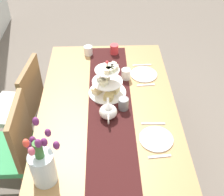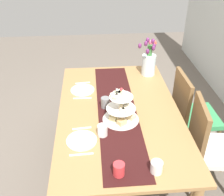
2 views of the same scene
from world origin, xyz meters
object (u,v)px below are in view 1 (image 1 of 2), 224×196
at_px(tiered_cake_stand, 107,83).
at_px(mug_grey, 123,104).
at_px(fork_left, 159,156).
at_px(dinner_plate_left, 156,139).
at_px(fork_right, 146,85).
at_px(chair_left, 10,148).
at_px(teapot, 108,111).
at_px(cream_jug, 88,51).
at_px(dinner_plate_right, 144,74).
at_px(dining_table, 108,112).
at_px(tulip_vase, 42,164).
at_px(knife_right, 142,65).
at_px(knife_left, 153,124).
at_px(mug_white_text, 126,74).
at_px(mug_orange, 114,49).
at_px(chair_right, 22,104).

distance_m(tiered_cake_stand, mug_grey, 0.23).
relative_size(fork_left, mug_grey, 1.58).
xyz_separation_m(dinner_plate_left, fork_right, (0.59, 0.00, -0.00)).
height_order(chair_left, tiered_cake_stand, tiered_cake_stand).
distance_m(teapot, cream_jug, 0.87).
bearing_deg(dinner_plate_right, dining_table, 139.06).
bearing_deg(tulip_vase, knife_right, -31.15).
relative_size(knife_left, mug_grey, 1.79).
height_order(dining_table, dinner_plate_left, dinner_plate_left).
bearing_deg(fork_left, mug_white_text, 10.95).
bearing_deg(dining_table, mug_white_text, -26.66).
relative_size(dinner_plate_left, knife_left, 1.35).
height_order(teapot, fork_right, teapot).
distance_m(cream_jug, fork_right, 0.69).
height_order(teapot, dinner_plate_left, teapot).
height_order(knife_left, mug_grey, mug_grey).
xyz_separation_m(tiered_cake_stand, knife_left, (-0.35, -0.32, -0.10)).
bearing_deg(mug_orange, chair_left, 138.61).
bearing_deg(tulip_vase, mug_white_text, -29.30).
xyz_separation_m(cream_jug, dinner_plate_right, (-0.34, -0.49, -0.04)).
xyz_separation_m(dining_table, mug_white_text, (0.32, -0.16, 0.13)).
bearing_deg(dining_table, knife_left, -124.36).
bearing_deg(mug_grey, cream_jug, 20.43).
xyz_separation_m(chair_left, knife_right, (0.74, -1.07, 0.22)).
xyz_separation_m(cream_jug, fork_left, (-1.22, -0.49, -0.04)).
bearing_deg(mug_orange, mug_white_text, -168.12).
xyz_separation_m(chair_right, tiered_cake_stand, (-0.13, -0.75, 0.32)).
bearing_deg(chair_right, knife_right, -76.64).
bearing_deg(tulip_vase, fork_right, -38.85).
bearing_deg(fork_left, dinner_plate_right, 0.00).
distance_m(tulip_vase, knife_right, 1.37).
bearing_deg(chair_left, fork_right, -67.29).
distance_m(dining_table, dinner_plate_left, 0.49).
relative_size(chair_right, fork_left, 6.07).
relative_size(chair_right, cream_jug, 10.71).
bearing_deg(knife_right, dinner_plate_left, 180.00).
bearing_deg(chair_left, tiered_cake_stand, -64.53).
relative_size(knife_right, mug_grey, 1.79).
distance_m(chair_right, dinner_plate_right, 1.10).
bearing_deg(dinner_plate_right, mug_white_text, 107.43).
bearing_deg(knife_right, chair_right, 103.36).
distance_m(cream_jug, mug_white_text, 0.51).
bearing_deg(mug_grey, dinner_plate_right, -25.68).
bearing_deg(dining_table, chair_left, 106.62).
relative_size(dining_table, knife_left, 10.11).
bearing_deg(fork_left, knife_left, 0.00).
distance_m(mug_white_text, mug_orange, 0.40).
relative_size(teapot, mug_orange, 2.51).
bearing_deg(tiered_cake_stand, cream_jug, 16.31).
xyz_separation_m(tiered_cake_stand, fork_right, (0.09, -0.32, -0.10)).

